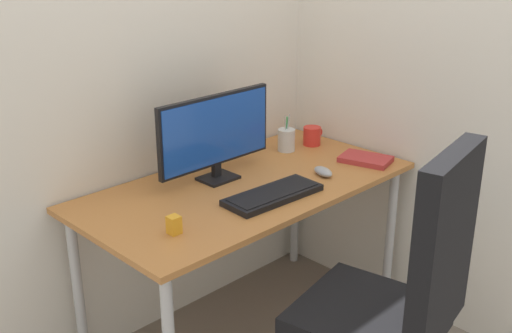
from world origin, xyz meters
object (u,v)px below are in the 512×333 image
object	(u,v)px
coffee_mug	(312,136)
notebook	(366,159)
mouse	(323,172)
keyboard	(273,195)
desk_clamp_accessory	(174,225)
pen_holder	(286,140)
office_chair	(396,299)
monitor	(216,133)

from	to	relation	value
coffee_mug	notebook	bearing A→B (deg)	-91.60
mouse	coffee_mug	bearing A→B (deg)	63.69
keyboard	desk_clamp_accessory	xyz separation A→B (m)	(-0.47, 0.03, 0.02)
mouse	coffee_mug	distance (m)	0.41
pen_holder	desk_clamp_accessory	xyz separation A→B (m)	(-0.93, -0.32, -0.02)
office_chair	pen_holder	distance (m)	1.11
office_chair	mouse	world-z (taller)	office_chair
keyboard	pen_holder	world-z (taller)	pen_holder
keyboard	coffee_mug	size ratio (longest dim) A/B	3.51
coffee_mug	office_chair	bearing A→B (deg)	-124.96
monitor	desk_clamp_accessory	xyz separation A→B (m)	(-0.45, -0.28, -0.17)
mouse	notebook	distance (m)	0.27
monitor	keyboard	size ratio (longest dim) A/B	1.37
pen_holder	mouse	bearing A→B (deg)	-110.86
office_chair	desk_clamp_accessory	world-z (taller)	office_chair
keyboard	mouse	distance (m)	0.33
office_chair	monitor	xyz separation A→B (m)	(0.02, 0.93, 0.37)
mouse	notebook	world-z (taller)	mouse
desk_clamp_accessory	pen_holder	bearing A→B (deg)	19.03
office_chair	keyboard	bearing A→B (deg)	85.64
office_chair	monitor	world-z (taller)	office_chair
mouse	notebook	bearing A→B (deg)	10.80
mouse	office_chair	bearing A→B (deg)	-104.06
keyboard	coffee_mug	xyz separation A→B (m)	(0.61, 0.32, 0.03)
pen_holder	notebook	bearing A→B (deg)	-68.20
keyboard	notebook	xyz separation A→B (m)	(0.60, -0.01, -0.00)
keyboard	mouse	size ratio (longest dim) A/B	3.87
notebook	desk_clamp_accessory	distance (m)	1.07
keyboard	pen_holder	xyz separation A→B (m)	(0.46, 0.35, 0.04)
monitor	keyboard	xyz separation A→B (m)	(0.02, -0.31, -0.19)
keyboard	coffee_mug	distance (m)	0.69
keyboard	coffee_mug	bearing A→B (deg)	27.49
office_chair	monitor	bearing A→B (deg)	88.59
desk_clamp_accessory	notebook	bearing A→B (deg)	-2.27
mouse	keyboard	bearing A→B (deg)	-161.13
keyboard	pen_holder	distance (m)	0.57
monitor	keyboard	bearing A→B (deg)	-85.50
office_chair	coffee_mug	distance (m)	1.16
notebook	monitor	bearing A→B (deg)	137.28
pen_holder	notebook	distance (m)	0.39
keyboard	desk_clamp_accessory	size ratio (longest dim) A/B	6.41
office_chair	notebook	size ratio (longest dim) A/B	5.08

